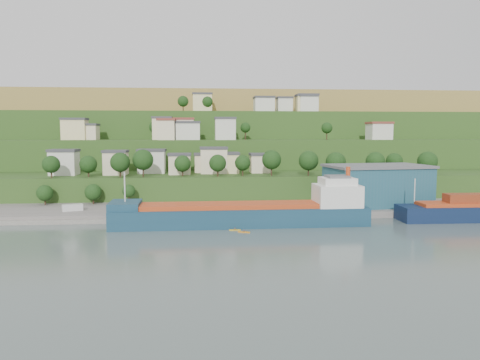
{
  "coord_description": "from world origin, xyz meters",
  "views": [
    {
      "loc": [
        -14.6,
        -116.0,
        24.73
      ],
      "look_at": [
        -3.28,
        15.0,
        11.59
      ],
      "focal_mm": 35.0,
      "sensor_mm": 36.0,
      "label": 1
    }
  ],
  "objects": [
    {
      "name": "ground",
      "position": [
        0.0,
        0.0,
        0.0
      ],
      "size": [
        500.0,
        500.0,
        0.0
      ],
      "primitive_type": "plane",
      "color": "#43514E",
      "rests_on": "ground"
    },
    {
      "name": "caravan",
      "position": [
        -52.13,
        23.98,
        2.54
      ],
      "size": [
        6.24,
        4.3,
        2.69
      ],
      "primitive_type": "cube",
      "rotation": [
        0.0,
        0.0,
        0.36
      ],
      "color": "silver",
      "rests_on": "pebble_beach"
    },
    {
      "name": "kayak_orange",
      "position": [
        -3.67,
        -1.33,
        0.23
      ],
      "size": [
        3.09,
        1.5,
        0.77
      ],
      "rotation": [
        0.0,
        0.0,
        -0.33
      ],
      "color": "orange",
      "rests_on": "ground"
    },
    {
      "name": "hillside",
      "position": [
        -0.02,
        168.69,
        0.08
      ],
      "size": [
        360.0,
        210.53,
        96.0
      ],
      "color": "#284719",
      "rests_on": "ground"
    },
    {
      "name": "kayak_yellow",
      "position": [
        -5.77,
        1.47,
        0.22
      ],
      "size": [
        2.97,
        0.58,
        0.74
      ],
      "rotation": [
        0.0,
        0.0,
        -0.02
      ],
      "color": "gold",
      "rests_on": "ground"
    },
    {
      "name": "cargo_ship_near",
      "position": [
        -1.54,
        7.73,
        2.82
      ],
      "size": [
        68.9,
        11.8,
        17.68
      ],
      "rotation": [
        0.0,
        0.0,
        0.01
      ],
      "color": "#123245",
      "rests_on": "ground"
    },
    {
      "name": "pebble_beach",
      "position": [
        -55.0,
        22.0,
        0.0
      ],
      "size": [
        40.0,
        18.0,
        2.4
      ],
      "primitive_type": "cube",
      "color": "slate",
      "rests_on": "ground"
    },
    {
      "name": "quay",
      "position": [
        20.0,
        28.0,
        0.0
      ],
      "size": [
        220.0,
        26.0,
        4.0
      ],
      "primitive_type": "cube",
      "color": "slate",
      "rests_on": "ground"
    },
    {
      "name": "warehouse",
      "position": [
        41.54,
        27.38,
        8.43
      ],
      "size": [
        33.11,
        22.68,
        12.8
      ],
      "rotation": [
        0.0,
        0.0,
        0.12
      ],
      "color": "#215263",
      "rests_on": "quay"
    },
    {
      "name": "dinghy",
      "position": [
        -45.28,
        17.56,
        1.58
      ],
      "size": [
        4.05,
        2.68,
        0.76
      ],
      "primitive_type": "cube",
      "rotation": [
        0.0,
        0.0,
        -0.37
      ],
      "color": "silver",
      "rests_on": "pebble_beach"
    }
  ]
}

